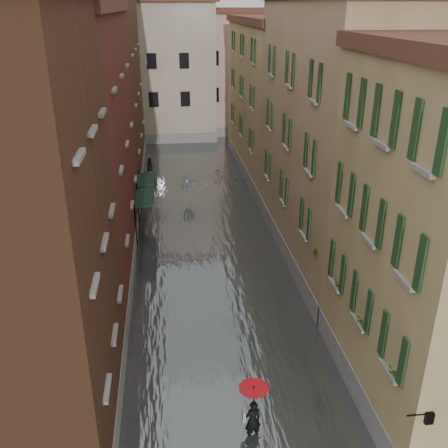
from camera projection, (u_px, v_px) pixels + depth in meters
ground at (231, 369)px, 19.10m from camera, size 120.00×120.00×0.00m
floodwater at (203, 228)px, 30.87m from camera, size 10.00×60.00×0.20m
building_left_mid at (63, 153)px, 23.99m from camera, size 6.00×14.00×12.50m
building_left_far at (97, 89)px, 37.32m from camera, size 6.00×16.00×14.00m
building_right_mid at (344, 139)px, 25.41m from camera, size 6.00×14.00×13.00m
building_right_far at (279, 102)px, 39.34m from camera, size 6.00×16.00×11.50m
building_end_cream at (153, 72)px, 50.67m from camera, size 12.00×9.00×13.00m
building_end_pink at (238, 73)px, 53.67m from camera, size 10.00×9.00×12.00m
awning_near at (144, 199)px, 28.89m from camera, size 1.09×3.21×2.80m
awning_far at (145, 181)px, 31.88m from camera, size 1.09×2.86×2.80m
wall_lantern at (428, 417)px, 12.90m from camera, size 0.71×0.22×0.35m
window_planters at (352, 295)px, 17.33m from camera, size 0.59×8.46×0.84m
pedestrian_main at (253, 407)px, 15.52m from camera, size 0.95×0.95×2.06m
pedestrian_far at (150, 167)px, 40.06m from camera, size 0.91×0.81×1.56m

